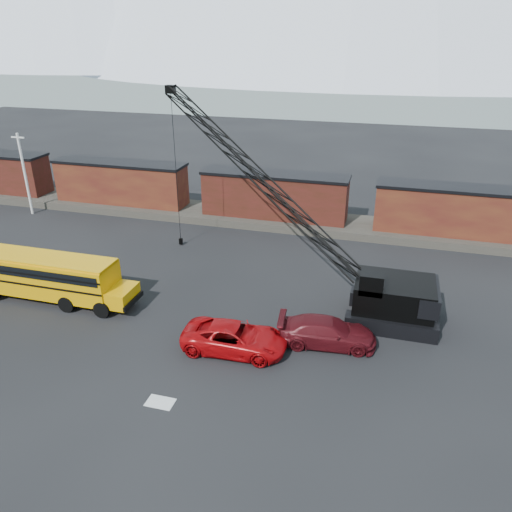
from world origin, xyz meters
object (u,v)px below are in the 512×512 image
Objects in this scene: maroon_suv at (327,332)px; school_bus at (50,276)px; red_pickup at (235,338)px; crawler_crane at (261,179)px.

school_bus is at bearing 82.59° from maroon_suv.
red_pickup is 1.05× the size of maroon_suv.
maroon_suv is at bearing -70.31° from red_pickup.
school_bus is 2.04× the size of maroon_suv.
crawler_crane is (-1.07, 9.60, 6.66)m from red_pickup.
maroon_suv is (5.00, 2.04, -0.01)m from red_pickup.
crawler_crane is (-6.07, 7.56, 6.67)m from maroon_suv.
school_bus is 0.55× the size of crawler_crane.
crawler_crane is at bearing 29.82° from school_bus.
school_bus reaches higher than maroon_suv.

